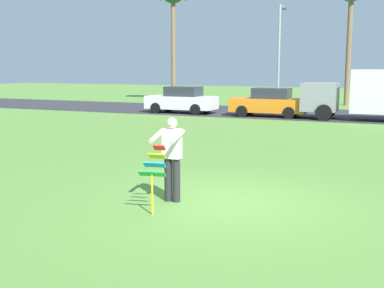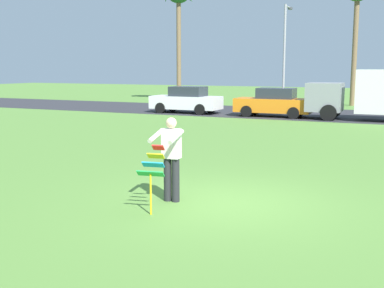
{
  "view_description": "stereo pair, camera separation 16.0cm",
  "coord_description": "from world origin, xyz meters",
  "px_view_note": "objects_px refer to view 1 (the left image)",
  "views": [
    {
      "loc": [
        3.29,
        -9.18,
        2.72
      ],
      "look_at": [
        -1.04,
        0.62,
        1.05
      ],
      "focal_mm": 45.96,
      "sensor_mm": 36.0,
      "label": 1
    },
    {
      "loc": [
        3.44,
        -9.12,
        2.72
      ],
      "look_at": [
        -1.04,
        0.62,
        1.05
      ],
      "focal_mm": 45.96,
      "sensor_mm": 36.0,
      "label": 2
    }
  ],
  "objects_px": {
    "parked_car_white": "(182,100)",
    "kite_held": "(154,168)",
    "person_kite_flyer": "(172,156)",
    "parked_truck_grey_van": "(378,93)",
    "streetlight_pole": "(280,49)",
    "parked_car_orange": "(269,103)"
  },
  "relations": [
    {
      "from": "person_kite_flyer",
      "to": "streetlight_pole",
      "type": "distance_m",
      "value": 26.05
    },
    {
      "from": "streetlight_pole",
      "to": "parked_car_white",
      "type": "bearing_deg",
      "value": -118.3
    },
    {
      "from": "person_kite_flyer",
      "to": "parked_truck_grey_van",
      "type": "height_order",
      "value": "parked_truck_grey_van"
    },
    {
      "from": "parked_truck_grey_van",
      "to": "parked_car_orange",
      "type": "bearing_deg",
      "value": 179.99
    },
    {
      "from": "person_kite_flyer",
      "to": "parked_car_white",
      "type": "distance_m",
      "value": 19.82
    },
    {
      "from": "person_kite_flyer",
      "to": "kite_held",
      "type": "relative_size",
      "value": 1.38
    },
    {
      "from": "kite_held",
      "to": "streetlight_pole",
      "type": "bearing_deg",
      "value": 99.05
    },
    {
      "from": "person_kite_flyer",
      "to": "parked_car_white",
      "type": "height_order",
      "value": "person_kite_flyer"
    },
    {
      "from": "person_kite_flyer",
      "to": "parked_car_white",
      "type": "bearing_deg",
      "value": 114.44
    },
    {
      "from": "person_kite_flyer",
      "to": "streetlight_pole",
      "type": "relative_size",
      "value": 0.25
    },
    {
      "from": "person_kite_flyer",
      "to": "kite_held",
      "type": "bearing_deg",
      "value": -87.15
    },
    {
      "from": "parked_car_white",
      "to": "streetlight_pole",
      "type": "bearing_deg",
      "value": 61.7
    },
    {
      "from": "parked_car_orange",
      "to": "streetlight_pole",
      "type": "distance_m",
      "value": 8.28
    },
    {
      "from": "parked_truck_grey_van",
      "to": "kite_held",
      "type": "bearing_deg",
      "value": -98.46
    },
    {
      "from": "parked_truck_grey_van",
      "to": "streetlight_pole",
      "type": "distance_m",
      "value": 10.58
    },
    {
      "from": "person_kite_flyer",
      "to": "parked_car_white",
      "type": "xyz_separation_m",
      "value": [
        -8.2,
        18.04,
        -0.18
      ]
    },
    {
      "from": "parked_car_white",
      "to": "parked_car_orange",
      "type": "xyz_separation_m",
      "value": [
        5.4,
        0.0,
        0.0
      ]
    },
    {
      "from": "parked_car_white",
      "to": "kite_held",
      "type": "bearing_deg",
      "value": -66.4
    },
    {
      "from": "streetlight_pole",
      "to": "parked_car_orange",
      "type": "bearing_deg",
      "value": -79.7
    },
    {
      "from": "parked_car_orange",
      "to": "parked_truck_grey_van",
      "type": "distance_m",
      "value": 5.68
    },
    {
      "from": "person_kite_flyer",
      "to": "parked_truck_grey_van",
      "type": "bearing_deg",
      "value": 81.04
    },
    {
      "from": "streetlight_pole",
      "to": "parked_truck_grey_van",
      "type": "bearing_deg",
      "value": -46.96
    }
  ]
}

